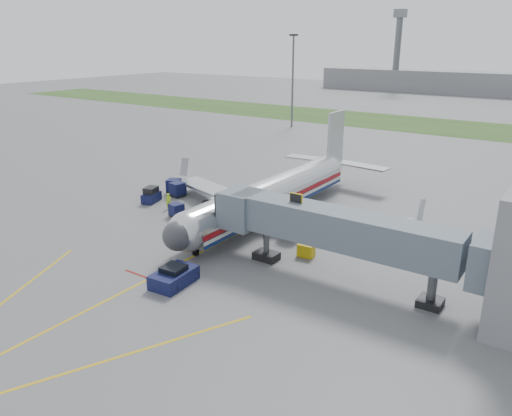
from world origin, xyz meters
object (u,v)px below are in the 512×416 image
Objects in this scene: belt_loader at (249,205)px; baggage_tug at (151,195)px; ramp_worker at (169,201)px; pushback_tug at (174,277)px; airliner at (272,194)px.

baggage_tug is at bearing -158.88° from belt_loader.
belt_loader reaches higher than ramp_worker.
pushback_tug is at bearing -72.48° from belt_loader.
pushback_tug is at bearing -39.50° from baggage_tug.
baggage_tug is at bearing 140.50° from pushback_tug.
airliner reaches higher than baggage_tug.
belt_loader is 9.57m from ramp_worker.
belt_loader reaches higher than baggage_tug.
baggage_tug is 0.69× the size of belt_loader.
baggage_tug reaches higher than pushback_tug.
baggage_tug is 3.73m from ramp_worker.
baggage_tug is 1.60× the size of ramp_worker.
ramp_worker is at bearing -10.58° from baggage_tug.
airliner is 12.69m from ramp_worker.
pushback_tug is 0.94× the size of belt_loader.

